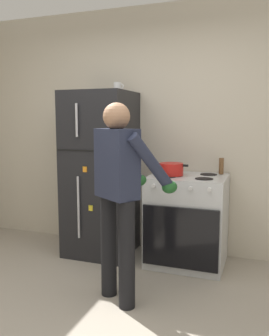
# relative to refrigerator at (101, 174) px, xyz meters

# --- Properties ---
(kitchen_wall_back) EXTENTS (6.00, 0.10, 2.70)m
(kitchen_wall_back) POSITION_rel_refrigerator_xyz_m (0.43, 0.38, 0.47)
(kitchen_wall_back) COLOR beige
(kitchen_wall_back) RESTS_ON ground
(refrigerator) EXTENTS (0.68, 0.72, 1.77)m
(refrigerator) POSITION_rel_refrigerator_xyz_m (0.00, 0.00, 0.00)
(refrigerator) COLOR black
(refrigerator) RESTS_ON ground
(stove_range) EXTENTS (0.76, 0.67, 0.92)m
(stove_range) POSITION_rel_refrigerator_xyz_m (0.96, -0.01, -0.43)
(stove_range) COLOR silver
(stove_range) RESTS_ON ground
(person_cook) EXTENTS (0.66, 0.69, 1.60)m
(person_cook) POSITION_rel_refrigerator_xyz_m (0.61, -0.93, 0.07)
(person_cook) COLOR black
(person_cook) RESTS_ON ground
(red_pot) EXTENTS (0.34, 0.24, 0.12)m
(red_pot) POSITION_rel_refrigerator_xyz_m (0.80, -0.05, 0.10)
(red_pot) COLOR red
(red_pot) RESTS_ON stove_range
(coffee_mug) EXTENTS (0.11, 0.08, 0.10)m
(coffee_mug) POSITION_rel_refrigerator_xyz_m (0.18, 0.05, 0.93)
(coffee_mug) COLOR silver
(coffee_mug) RESTS_ON refrigerator
(pepper_mill) EXTENTS (0.05, 0.05, 0.16)m
(pepper_mill) POSITION_rel_refrigerator_xyz_m (1.26, 0.20, 0.12)
(pepper_mill) COLOR brown
(pepper_mill) RESTS_ON stove_range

